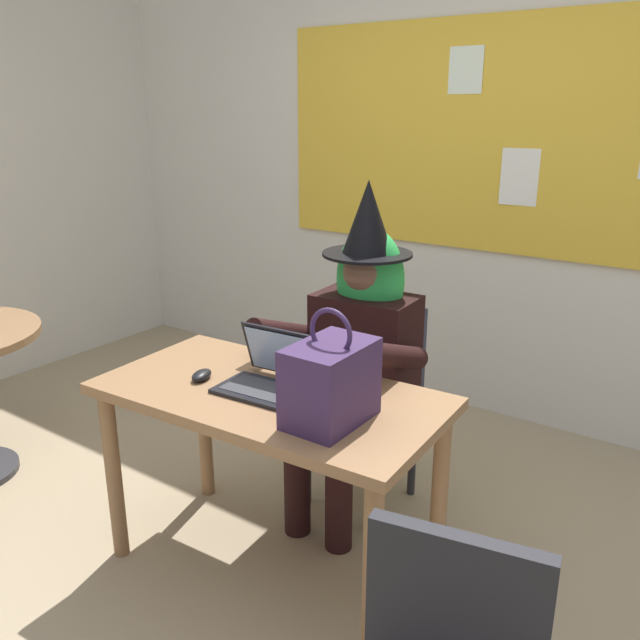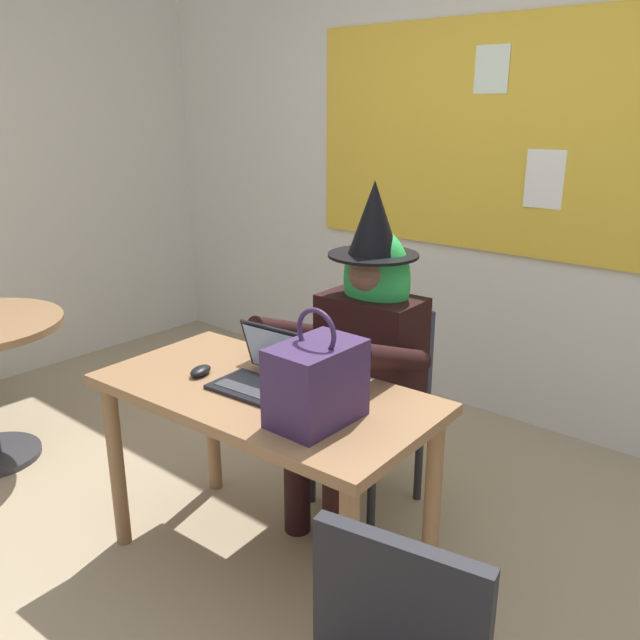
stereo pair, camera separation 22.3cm
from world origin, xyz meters
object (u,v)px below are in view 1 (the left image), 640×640
(person_costumed, at_px, (358,339))
(handbag, at_px, (330,382))
(desk_main, at_px, (270,419))
(chair_at_desk, at_px, (372,392))
(laptop, at_px, (267,375))
(computer_mouse, at_px, (202,375))

(person_costumed, relative_size, handbag, 3.79)
(desk_main, distance_m, person_costumed, 0.58)
(chair_at_desk, bearing_deg, laptop, -2.07)
(computer_mouse, bearing_deg, desk_main, -2.69)
(person_costumed, relative_size, laptop, 4.60)
(chair_at_desk, xyz_separation_m, handbag, (0.28, -0.75, 0.39))
(chair_at_desk, distance_m, computer_mouse, 0.84)
(desk_main, height_order, chair_at_desk, chair_at_desk)
(handbag, bearing_deg, desk_main, 167.46)
(chair_at_desk, xyz_separation_m, laptop, (-0.05, -0.66, 0.30))
(computer_mouse, bearing_deg, chair_at_desk, 52.17)
(computer_mouse, bearing_deg, person_costumed, 48.50)
(laptop, xyz_separation_m, handbag, (0.34, -0.09, 0.09))
(desk_main, height_order, handbag, handbag)
(computer_mouse, xyz_separation_m, handbag, (0.58, -0.00, 0.12))
(chair_at_desk, height_order, person_costumed, person_costumed)
(desk_main, relative_size, laptop, 4.09)
(chair_at_desk, relative_size, handbag, 2.35)
(person_costumed, bearing_deg, computer_mouse, -27.76)
(chair_at_desk, distance_m, laptop, 0.73)
(person_costumed, relative_size, computer_mouse, 13.77)
(person_costumed, distance_m, laptop, 0.54)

